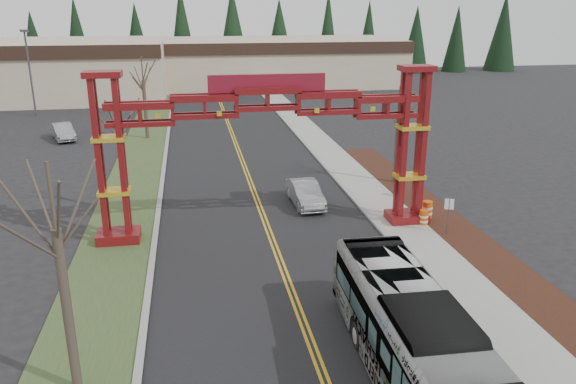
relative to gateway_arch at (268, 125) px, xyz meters
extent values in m
cube|color=black|center=(0.00, 7.00, -5.97)|extent=(12.00, 110.00, 0.02)
cube|color=gold|center=(-0.12, 7.00, -5.96)|extent=(0.12, 100.00, 0.01)
cube|color=gold|center=(0.12, 7.00, -5.96)|extent=(0.12, 100.00, 0.01)
cube|color=gray|center=(6.15, 7.00, -5.91)|extent=(0.30, 110.00, 0.15)
cube|color=gray|center=(7.60, 7.00, -5.91)|extent=(2.60, 110.00, 0.14)
cube|color=black|center=(10.20, -8.00, -5.92)|extent=(2.60, 50.00, 0.12)
cube|color=#304723|center=(-8.00, 7.00, -5.94)|extent=(4.00, 110.00, 0.08)
cube|color=gray|center=(-6.15, 7.00, -5.91)|extent=(0.30, 110.00, 0.15)
cube|color=#590B0F|center=(-8.00, 0.00, -5.68)|extent=(2.20, 1.60, 0.60)
cube|color=#590B0F|center=(-8.55, -0.35, -1.38)|extent=(0.28, 0.28, 8.00)
cube|color=#590B0F|center=(-7.45, -0.35, -1.38)|extent=(0.28, 0.28, 8.00)
cube|color=#590B0F|center=(-8.55, 0.35, -1.38)|extent=(0.28, 0.28, 8.00)
cube|color=#590B0F|center=(-7.45, 0.35, -1.38)|extent=(0.28, 0.28, 8.00)
cube|color=yellow|center=(-8.00, 0.00, -3.18)|extent=(1.60, 1.10, 0.22)
cube|color=yellow|center=(-8.00, 0.00, -0.38)|extent=(1.60, 1.10, 0.22)
cube|color=#590B0F|center=(-8.00, 0.00, 2.77)|extent=(1.80, 1.20, 0.30)
cube|color=#590B0F|center=(8.00, 0.00, -5.68)|extent=(2.20, 1.60, 0.60)
cube|color=#590B0F|center=(7.45, -0.35, -1.38)|extent=(0.28, 0.28, 8.00)
cube|color=#590B0F|center=(8.55, -0.35, -1.38)|extent=(0.28, 0.28, 8.00)
cube|color=#590B0F|center=(7.45, 0.35, -1.38)|extent=(0.28, 0.28, 8.00)
cube|color=#590B0F|center=(8.55, 0.35, -1.38)|extent=(0.28, 0.28, 8.00)
cube|color=yellow|center=(8.00, 0.00, -3.18)|extent=(1.60, 1.10, 0.22)
cube|color=yellow|center=(8.00, 0.00, -0.38)|extent=(1.60, 1.10, 0.22)
cube|color=#590B0F|center=(8.00, 0.00, 2.77)|extent=(1.80, 1.20, 0.30)
cube|color=#590B0F|center=(0.00, 0.00, 1.52)|extent=(16.00, 0.90, 1.00)
cube|color=#590B0F|center=(0.00, 0.00, 0.62)|extent=(16.00, 0.90, 0.60)
cube|color=maroon|center=(0.00, 0.00, 2.17)|extent=(6.00, 0.25, 0.90)
cube|color=#BBA88F|center=(10.00, 62.00, -2.48)|extent=(38.00, 20.00, 7.00)
cube|color=black|center=(10.00, 51.90, 0.22)|extent=(38.00, 0.40, 1.60)
cone|color=black|center=(-29.50, 74.00, 0.52)|extent=(5.60, 5.60, 13.00)
cylinder|color=#382D26|center=(-29.50, 74.00, -5.18)|extent=(0.80, 0.80, 1.60)
cone|color=black|center=(-21.00, 74.00, 0.52)|extent=(5.60, 5.60, 13.00)
cylinder|color=#382D26|center=(-21.00, 74.00, -5.18)|extent=(0.80, 0.80, 1.60)
cone|color=black|center=(-12.50, 74.00, 0.52)|extent=(5.60, 5.60, 13.00)
cylinder|color=#382D26|center=(-12.50, 74.00, -5.18)|extent=(0.80, 0.80, 1.60)
cone|color=black|center=(-4.00, 74.00, 0.52)|extent=(5.60, 5.60, 13.00)
cylinder|color=#382D26|center=(-4.00, 74.00, -5.18)|extent=(0.80, 0.80, 1.60)
cone|color=black|center=(4.50, 74.00, 0.52)|extent=(5.60, 5.60, 13.00)
cylinder|color=#382D26|center=(4.50, 74.00, -5.18)|extent=(0.80, 0.80, 1.60)
cone|color=black|center=(13.00, 74.00, 0.52)|extent=(5.60, 5.60, 13.00)
cylinder|color=#382D26|center=(13.00, 74.00, -5.18)|extent=(0.80, 0.80, 1.60)
cone|color=black|center=(21.50, 74.00, 0.52)|extent=(5.60, 5.60, 13.00)
cylinder|color=#382D26|center=(21.50, 74.00, -5.18)|extent=(0.80, 0.80, 1.60)
cone|color=black|center=(30.00, 74.00, 0.52)|extent=(5.60, 5.60, 13.00)
cylinder|color=#382D26|center=(30.00, 74.00, -5.18)|extent=(0.80, 0.80, 1.60)
cone|color=black|center=(38.50, 74.00, 0.52)|extent=(5.60, 5.60, 13.00)
cylinder|color=#382D26|center=(38.50, 74.00, -5.18)|extent=(0.80, 0.80, 1.60)
cone|color=black|center=(47.00, 74.00, 0.52)|extent=(5.60, 5.60, 13.00)
cylinder|color=#382D26|center=(47.00, 74.00, -5.18)|extent=(0.80, 0.80, 1.60)
cone|color=black|center=(55.50, 74.00, 0.52)|extent=(5.60, 5.60, 13.00)
cylinder|color=#382D26|center=(55.50, 74.00, -5.18)|extent=(0.80, 0.80, 1.60)
imported|color=#B4B7BD|center=(2.77, -13.79, -4.38)|extent=(3.02, 11.59, 3.21)
imported|color=#A5A8AD|center=(2.87, 4.00, -5.23)|extent=(1.81, 4.64, 1.51)
imported|color=#98999F|center=(-15.72, 25.71, -5.22)|extent=(3.12, 4.91, 1.53)
cylinder|color=#382D26|center=(-8.00, -12.32, -3.15)|extent=(0.31, 0.31, 5.66)
cylinder|color=#382D26|center=(-8.00, -12.32, 0.65)|extent=(0.12, 0.12, 2.14)
cylinder|color=#382D26|center=(-8.00, 4.54, -3.54)|extent=(0.31, 0.31, 4.88)
cylinder|color=#382D26|center=(-8.00, 4.54, -0.14)|extent=(0.12, 0.12, 2.12)
cylinder|color=#382D26|center=(-8.00, 24.74, -3.26)|extent=(0.33, 0.33, 5.44)
cylinder|color=#382D26|center=(-8.00, 24.74, 0.49)|extent=(0.12, 0.12, 2.26)
cylinder|color=#382D26|center=(10.00, 7.38, -3.55)|extent=(0.30, 0.30, 4.86)
cylinder|color=#382D26|center=(10.00, 7.38, -0.19)|extent=(0.11, 0.11, 2.05)
cylinder|color=#3F3F44|center=(-21.15, 38.54, -1.36)|extent=(0.21, 0.21, 9.25)
cube|color=#3F3F44|center=(-21.15, 38.54, 3.37)|extent=(0.82, 0.41, 0.26)
cylinder|color=#3F3F44|center=(9.40, -2.30, -4.91)|extent=(0.06, 0.06, 2.14)
cube|color=white|center=(9.40, -2.30, -4.14)|extent=(0.47, 0.20, 0.58)
cylinder|color=#D24F0B|center=(8.73, -0.72, -5.50)|extent=(0.50, 0.50, 0.96)
cylinder|color=white|center=(8.73, -0.72, -5.36)|extent=(0.52, 0.52, 0.12)
cylinder|color=white|center=(8.73, -0.72, -5.65)|extent=(0.52, 0.52, 0.12)
cylinder|color=#D24F0B|center=(9.39, 0.32, -5.43)|extent=(0.57, 0.57, 1.10)
cylinder|color=white|center=(9.39, 0.32, -5.27)|extent=(0.59, 0.59, 0.13)
cylinder|color=white|center=(9.39, 0.32, -5.60)|extent=(0.59, 0.59, 0.13)
cylinder|color=#D24F0B|center=(9.17, 4.15, -5.53)|extent=(0.47, 0.47, 0.91)
cylinder|color=white|center=(9.17, 4.15, -5.39)|extent=(0.49, 0.49, 0.11)
cylinder|color=white|center=(9.17, 4.15, -5.66)|extent=(0.49, 0.49, 0.11)
camera|label=1|loc=(-3.94, -28.51, 5.86)|focal=35.00mm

